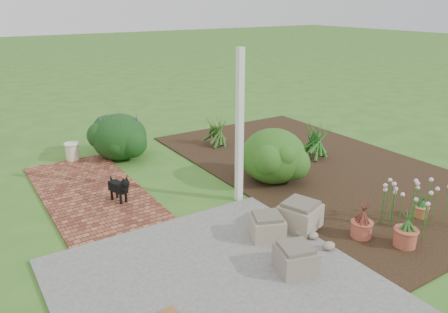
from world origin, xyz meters
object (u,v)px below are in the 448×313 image
cream_ceramic_urn (72,152)px  evergreen_shrub (273,154)px  stone_trough_near (295,259)px  black_dog (120,187)px

cream_ceramic_urn → evergreen_shrub: size_ratio=0.30×
stone_trough_near → black_dog: bearing=110.5°
stone_trough_near → evergreen_shrub: evergreen_shrub is taller
stone_trough_near → black_dog: size_ratio=0.87×
stone_trough_near → black_dog: 3.21m
black_dog → cream_ceramic_urn: (-0.13, 2.46, -0.09)m
black_dog → evergreen_shrub: (2.69, -0.60, 0.23)m
stone_trough_near → evergreen_shrub: size_ratio=0.37×
stone_trough_near → black_dog: black_dog is taller
evergreen_shrub → stone_trough_near: bearing=-123.1°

